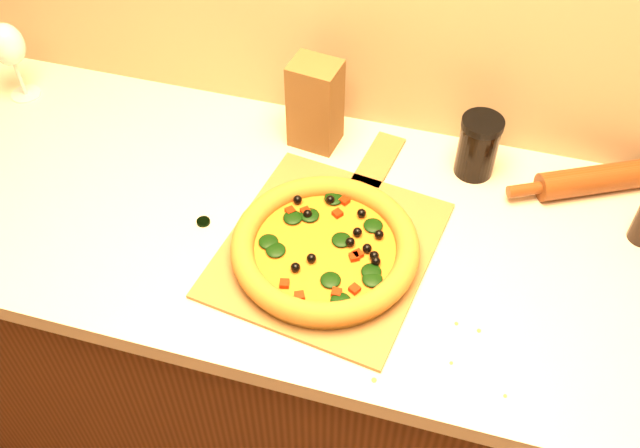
# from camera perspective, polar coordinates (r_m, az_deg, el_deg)

# --- Properties ---
(cabinet) EXTENTS (2.80, 0.65, 0.86)m
(cabinet) POSITION_cam_1_polar(r_m,az_deg,el_deg) (1.74, 2.37, -10.93)
(cabinet) COLOR #4A250F
(cabinet) RESTS_ON ground
(countertop) EXTENTS (2.84, 0.68, 0.04)m
(countertop) POSITION_cam_1_polar(r_m,az_deg,el_deg) (1.37, 2.95, -1.23)
(countertop) COLOR beige
(countertop) RESTS_ON cabinet
(pizza_peel) EXTENTS (0.42, 0.57, 0.01)m
(pizza_peel) POSITION_cam_1_polar(r_m,az_deg,el_deg) (1.33, 0.92, -1.49)
(pizza_peel) COLOR brown
(pizza_peel) RESTS_ON countertop
(pizza) EXTENTS (0.34, 0.34, 0.05)m
(pizza) POSITION_cam_1_polar(r_m,az_deg,el_deg) (1.29, 0.41, -1.90)
(pizza) COLOR #AE742B
(pizza) RESTS_ON pizza_peel
(bottle_cap) EXTENTS (0.03, 0.03, 0.01)m
(bottle_cap) POSITION_cam_1_polar(r_m,az_deg,el_deg) (1.39, -9.31, 0.19)
(bottle_cap) COLOR black
(bottle_cap) RESTS_ON countertop
(rolling_pin) EXTENTS (0.38, 0.21, 0.06)m
(rolling_pin) POSITION_cam_1_polar(r_m,az_deg,el_deg) (1.53, 22.00, 3.44)
(rolling_pin) COLOR #5F2F10
(rolling_pin) RESTS_ON countertop
(wine_glass) EXTENTS (0.07, 0.07, 0.18)m
(wine_glass) POSITION_cam_1_polar(r_m,az_deg,el_deg) (1.72, -23.70, 12.87)
(wine_glass) COLOR silver
(wine_glass) RESTS_ON countertop
(paper_bag) EXTENTS (0.11, 0.09, 0.20)m
(paper_bag) POSITION_cam_1_polar(r_m,az_deg,el_deg) (1.48, -0.38, 9.55)
(paper_bag) COLOR brown
(paper_bag) RESTS_ON countertop
(dark_jar) EXTENTS (0.08, 0.08, 0.13)m
(dark_jar) POSITION_cam_1_polar(r_m,az_deg,el_deg) (1.46, 12.52, 6.10)
(dark_jar) COLOR black
(dark_jar) RESTS_ON countertop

